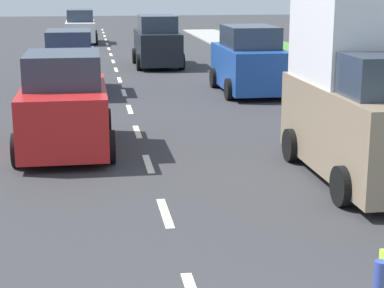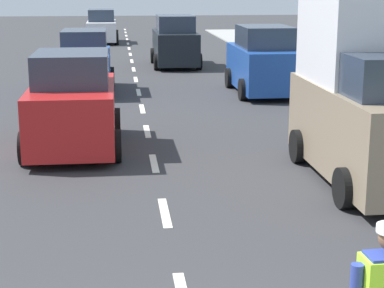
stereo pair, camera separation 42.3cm
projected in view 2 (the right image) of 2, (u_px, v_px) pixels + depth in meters
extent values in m
plane|color=#333335|center=(136.00, 79.00, 25.46)|extent=(96.00, 96.00, 0.00)
cube|color=silver|center=(165.00, 213.00, 10.69)|extent=(0.14, 1.40, 0.01)
cube|color=silver|center=(154.00, 163.00, 13.58)|extent=(0.14, 1.40, 0.01)
cube|color=silver|center=(147.00, 131.00, 16.48)|extent=(0.14, 1.40, 0.01)
cube|color=silver|center=(142.00, 109.00, 19.37)|extent=(0.14, 1.40, 0.01)
cube|color=silver|center=(139.00, 92.00, 22.27)|extent=(0.14, 1.40, 0.01)
cube|color=silver|center=(136.00, 80.00, 25.17)|extent=(0.14, 1.40, 0.01)
cube|color=silver|center=(134.00, 69.00, 28.06)|extent=(0.14, 1.40, 0.01)
cube|color=silver|center=(132.00, 61.00, 30.96)|extent=(0.14, 1.40, 0.01)
cube|color=silver|center=(130.00, 54.00, 33.85)|extent=(0.14, 1.40, 0.01)
cube|color=silver|center=(129.00, 49.00, 36.75)|extent=(0.14, 1.40, 0.01)
cube|color=silver|center=(128.00, 44.00, 39.64)|extent=(0.14, 1.40, 0.01)
cube|color=silver|center=(127.00, 39.00, 42.54)|extent=(0.14, 1.40, 0.01)
cube|color=silver|center=(126.00, 36.00, 45.44)|extent=(0.14, 1.40, 0.01)
cube|color=silver|center=(126.00, 32.00, 48.33)|extent=(0.14, 1.40, 0.01)
cube|color=silver|center=(125.00, 30.00, 51.23)|extent=(0.14, 1.40, 0.01)
cube|color=gray|center=(372.00, 130.00, 12.19)|extent=(1.90, 4.60, 1.56)
cube|color=silver|center=(362.00, 34.00, 12.57)|extent=(1.80, 2.53, 1.80)
cylinder|color=black|center=(298.00, 146.00, 13.60)|extent=(0.22, 0.68, 0.68)
cylinder|color=black|center=(345.00, 188.00, 10.85)|extent=(0.22, 0.68, 0.68)
cube|color=red|center=(73.00, 113.00, 14.57)|extent=(1.79, 3.84, 1.25)
cube|color=#2D3847|center=(72.00, 68.00, 14.43)|extent=(1.57, 2.11, 0.70)
cylinder|color=black|center=(116.00, 146.00, 13.63)|extent=(0.22, 0.68, 0.68)
cylinder|color=black|center=(25.00, 148.00, 13.43)|extent=(0.22, 0.68, 0.68)
cylinder|color=black|center=(116.00, 122.00, 15.93)|extent=(0.22, 0.68, 0.68)
cylinder|color=black|center=(38.00, 124.00, 15.73)|extent=(0.22, 0.68, 0.68)
cube|color=#1E4799|center=(85.00, 69.00, 22.20)|extent=(1.63, 3.89, 1.18)
cube|color=#2D3847|center=(84.00, 40.00, 22.07)|extent=(1.43, 2.14, 0.70)
cylinder|color=black|center=(111.00, 87.00, 21.23)|extent=(0.22, 0.68, 0.68)
cylinder|color=black|center=(58.00, 88.00, 21.05)|extent=(0.22, 0.68, 0.68)
cylinder|color=black|center=(111.00, 76.00, 23.56)|extent=(0.22, 0.68, 0.68)
cylinder|color=black|center=(63.00, 77.00, 23.38)|extent=(0.22, 0.68, 0.68)
cube|color=black|center=(175.00, 47.00, 28.98)|extent=(1.74, 4.10, 1.32)
cube|color=#2D3847|center=(175.00, 23.00, 28.64)|extent=(1.53, 2.25, 0.70)
cylinder|color=black|center=(153.00, 55.00, 30.22)|extent=(0.22, 0.68, 0.68)
cylinder|color=black|center=(192.00, 55.00, 30.42)|extent=(0.22, 0.68, 0.68)
cylinder|color=black|center=(157.00, 62.00, 27.77)|extent=(0.22, 0.68, 0.68)
cylinder|color=black|center=(199.00, 61.00, 27.97)|extent=(0.22, 0.68, 0.68)
cube|color=silver|center=(102.00, 31.00, 40.04)|extent=(1.70, 4.15, 1.10)
cube|color=#2D3847|center=(101.00, 15.00, 39.93)|extent=(1.50, 2.28, 0.70)
cylinder|color=black|center=(117.00, 39.00, 38.99)|extent=(0.22, 0.68, 0.68)
cylinder|color=black|center=(87.00, 39.00, 38.80)|extent=(0.22, 0.68, 0.68)
cylinder|color=black|center=(117.00, 35.00, 41.47)|extent=(0.22, 0.68, 0.68)
cylinder|color=black|center=(88.00, 36.00, 41.28)|extent=(0.22, 0.68, 0.68)
cube|color=#1E4799|center=(263.00, 68.00, 21.95)|extent=(1.79, 4.14, 1.33)
cube|color=#2D3847|center=(265.00, 37.00, 21.61)|extent=(1.57, 2.28, 0.70)
cylinder|color=black|center=(229.00, 78.00, 23.21)|extent=(0.22, 0.68, 0.68)
cylinder|color=black|center=(281.00, 77.00, 23.41)|extent=(0.22, 0.68, 0.68)
cylinder|color=black|center=(243.00, 89.00, 20.73)|extent=(0.22, 0.68, 0.68)
cylinder|color=black|center=(300.00, 88.00, 20.93)|extent=(0.22, 0.68, 0.68)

